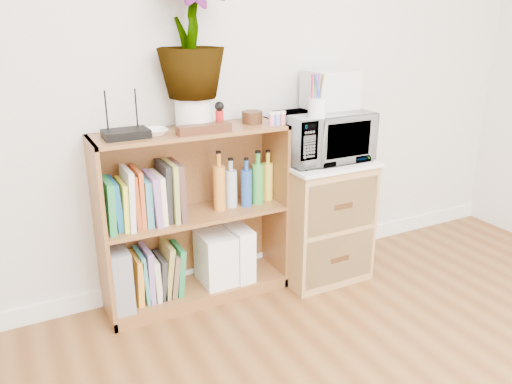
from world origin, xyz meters
TOP-DOWN VIEW (x-y plane):
  - skirting_board at (0.00, 2.24)m, footprint 4.00×0.02m
  - bookshelf at (-0.35, 2.10)m, footprint 1.00×0.30m
  - wicker_unit at (0.40, 2.02)m, footprint 0.50×0.45m
  - microwave at (0.40, 2.02)m, footprint 0.49×0.33m
  - pen_cup at (0.27, 1.90)m, footprint 0.09×0.09m
  - small_appliance at (0.49, 2.10)m, footprint 0.27×0.22m
  - router at (-0.68, 2.08)m, footprint 0.21×0.14m
  - white_bowl at (-0.55, 2.07)m, footprint 0.13×0.13m
  - plant_pot at (-0.32, 2.12)m, footprint 0.18×0.18m
  - potted_plant at (-0.32, 2.12)m, footprint 0.33×0.33m
  - trinket_box at (-0.32, 2.00)m, footprint 0.27×0.07m
  - kokeshi_doll at (-0.21, 2.06)m, footprint 0.04×0.04m
  - wooden_bowl at (-0.00, 2.11)m, footprint 0.11×0.11m
  - paint_jars at (0.10, 2.01)m, footprint 0.11×0.04m
  - file_box at (-0.78, 2.10)m, footprint 0.10×0.26m
  - magazine_holder_left at (-0.28, 2.09)m, footprint 0.09×0.24m
  - magazine_holder_mid at (-0.19, 2.09)m, footprint 0.09×0.23m
  - magazine_holder_right at (-0.10, 2.09)m, footprint 0.10×0.25m
  - cookbooks at (-0.61, 2.10)m, footprint 0.39×0.20m
  - liquor_bottles at (-0.03, 2.10)m, footprint 0.44×0.07m
  - lower_books at (-0.58, 2.10)m, footprint 0.27×0.19m

SIDE VIEW (x-z plane):
  - skirting_board at x=0.00m, z-range 0.00..0.10m
  - lower_books at x=-0.58m, z-range 0.05..0.34m
  - magazine_holder_mid at x=-0.19m, z-range 0.07..0.36m
  - magazine_holder_left at x=-0.28m, z-range 0.07..0.37m
  - magazine_holder_right at x=-0.10m, z-range 0.07..0.38m
  - file_box at x=-0.78m, z-range 0.07..0.40m
  - wicker_unit at x=0.40m, z-range 0.00..0.70m
  - bookshelf at x=-0.35m, z-range 0.00..0.95m
  - cookbooks at x=-0.61m, z-range 0.48..0.79m
  - liquor_bottles at x=-0.03m, z-range 0.49..0.80m
  - microwave at x=0.40m, z-range 0.72..0.99m
  - white_bowl at x=-0.55m, z-range 0.95..0.98m
  - router at x=-0.68m, z-range 0.95..0.99m
  - trinket_box at x=-0.32m, z-range 0.95..0.99m
  - paint_jars at x=0.10m, z-range 0.95..1.01m
  - wooden_bowl at x=0.00m, z-range 0.95..1.01m
  - kokeshi_doll at x=-0.21m, z-range 0.95..1.04m
  - plant_pot at x=-0.32m, z-range 0.95..1.11m
  - pen_cup at x=0.27m, z-range 0.99..1.09m
  - small_appliance at x=0.49m, z-range 0.99..1.20m
  - potted_plant at x=-0.32m, z-range 1.11..1.71m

